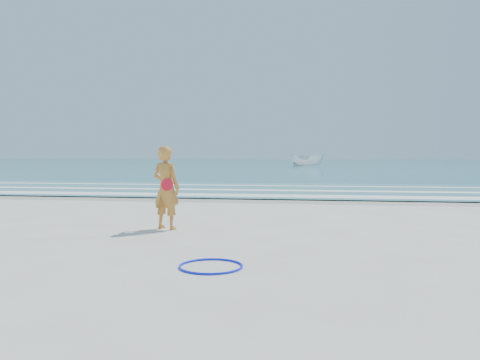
# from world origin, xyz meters

# --- Properties ---
(ground) EXTENTS (400.00, 400.00, 0.00)m
(ground) POSITION_xyz_m (0.00, 0.00, 0.00)
(ground) COLOR silver
(ground) RESTS_ON ground
(wet_sand) EXTENTS (400.00, 2.40, 0.00)m
(wet_sand) POSITION_xyz_m (0.00, 9.00, 0.00)
(wet_sand) COLOR #B2A893
(wet_sand) RESTS_ON ground
(ocean) EXTENTS (400.00, 190.00, 0.04)m
(ocean) POSITION_xyz_m (0.00, 105.00, 0.02)
(ocean) COLOR #19727F
(ocean) RESTS_ON ground
(shallow) EXTENTS (400.00, 10.00, 0.01)m
(shallow) POSITION_xyz_m (0.00, 14.00, 0.04)
(shallow) COLOR #59B7AD
(shallow) RESTS_ON ocean
(foam_near) EXTENTS (400.00, 1.40, 0.01)m
(foam_near) POSITION_xyz_m (0.00, 10.30, 0.05)
(foam_near) COLOR white
(foam_near) RESTS_ON shallow
(foam_mid) EXTENTS (400.00, 0.90, 0.01)m
(foam_mid) POSITION_xyz_m (0.00, 13.20, 0.05)
(foam_mid) COLOR white
(foam_mid) RESTS_ON shallow
(foam_far) EXTENTS (400.00, 0.60, 0.01)m
(foam_far) POSITION_xyz_m (0.00, 16.50, 0.05)
(foam_far) COLOR white
(foam_far) RESTS_ON shallow
(hoop) EXTENTS (1.25, 1.25, 0.03)m
(hoop) POSITION_xyz_m (0.74, -1.44, 0.02)
(hoop) COLOR #0D1DF9
(hoop) RESTS_ON ground
(boat) EXTENTS (5.45, 3.06, 1.99)m
(boat) POSITION_xyz_m (1.46, 63.90, 1.03)
(boat) COLOR white
(boat) RESTS_ON ocean
(woman) EXTENTS (0.79, 0.65, 1.85)m
(woman) POSITION_xyz_m (-1.00, 1.91, 0.93)
(woman) COLOR orange
(woman) RESTS_ON ground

